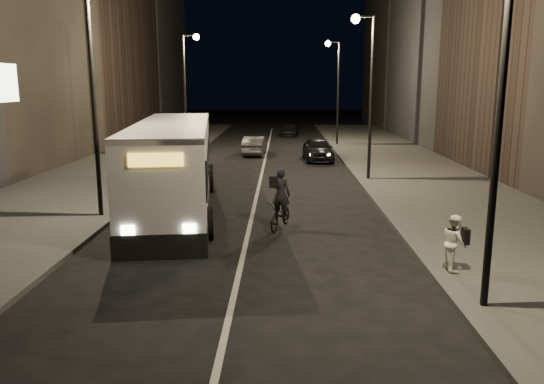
{
  "coord_description": "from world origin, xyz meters",
  "views": [
    {
      "loc": [
        1.13,
        -15.04,
        4.94
      ],
      "look_at": [
        0.81,
        1.81,
        1.5
      ],
      "focal_mm": 35.0,
      "sensor_mm": 36.0,
      "label": 1
    }
  ],
  "objects_px": {
    "streetlight_right_mid": "(367,75)",
    "city_bus": "(174,162)",
    "streetlight_right_far": "(335,79)",
    "streetlight_right_near": "(491,63)",
    "streetlight_left_far": "(188,78)",
    "car_near": "(318,149)",
    "pedestrian_woman": "(454,243)",
    "cyclist_on_bicycle": "(281,209)",
    "car_far": "(290,130)",
    "car_mid": "(255,145)",
    "streetlight_left_near": "(99,72)"
  },
  "relations": [
    {
      "from": "cyclist_on_bicycle",
      "to": "car_far",
      "type": "bearing_deg",
      "value": 106.94
    },
    {
      "from": "streetlight_right_near",
      "to": "car_far",
      "type": "relative_size",
      "value": 2.06
    },
    {
      "from": "city_bus",
      "to": "car_near",
      "type": "xyz_separation_m",
      "value": [
        6.65,
        13.86,
        -1.14
      ]
    },
    {
      "from": "streetlight_right_far",
      "to": "car_far",
      "type": "xyz_separation_m",
      "value": [
        -3.46,
        8.47,
        -4.79
      ]
    },
    {
      "from": "streetlight_right_near",
      "to": "car_far",
      "type": "height_order",
      "value": "streetlight_right_near"
    },
    {
      "from": "cyclist_on_bicycle",
      "to": "streetlight_right_mid",
      "type": "bearing_deg",
      "value": 83.64
    },
    {
      "from": "pedestrian_woman",
      "to": "car_mid",
      "type": "xyz_separation_m",
      "value": [
        -6.42,
        24.11,
        -0.24
      ]
    },
    {
      "from": "streetlight_right_mid",
      "to": "car_near",
      "type": "relative_size",
      "value": 1.84
    },
    {
      "from": "cyclist_on_bicycle",
      "to": "car_near",
      "type": "bearing_deg",
      "value": 100.19
    },
    {
      "from": "streetlight_left_near",
      "to": "car_near",
      "type": "bearing_deg",
      "value": 60.53
    },
    {
      "from": "streetlight_left_near",
      "to": "city_bus",
      "type": "xyz_separation_m",
      "value": [
        2.17,
        1.74,
        -3.47
      ]
    },
    {
      "from": "streetlight_left_far",
      "to": "city_bus",
      "type": "relative_size",
      "value": 0.62
    },
    {
      "from": "streetlight_left_near",
      "to": "cyclist_on_bicycle",
      "type": "relative_size",
      "value": 3.74
    },
    {
      "from": "streetlight_right_far",
      "to": "city_bus",
      "type": "xyz_separation_m",
      "value": [
        -8.5,
        -22.26,
        -3.47
      ]
    },
    {
      "from": "streetlight_right_near",
      "to": "cyclist_on_bicycle",
      "type": "bearing_deg",
      "value": 122.12
    },
    {
      "from": "streetlight_right_far",
      "to": "city_bus",
      "type": "distance_m",
      "value": 24.08
    },
    {
      "from": "car_far",
      "to": "pedestrian_woman",
      "type": "bearing_deg",
      "value": -77.11
    },
    {
      "from": "pedestrian_woman",
      "to": "car_mid",
      "type": "distance_m",
      "value": 24.96
    },
    {
      "from": "streetlight_right_mid",
      "to": "city_bus",
      "type": "xyz_separation_m",
      "value": [
        -8.5,
        -6.26,
        -3.47
      ]
    },
    {
      "from": "streetlight_right_near",
      "to": "pedestrian_woman",
      "type": "relative_size",
      "value": 5.46
    },
    {
      "from": "streetlight_right_near",
      "to": "streetlight_right_far",
      "type": "height_order",
      "value": "same"
    },
    {
      "from": "streetlight_right_far",
      "to": "city_bus",
      "type": "height_order",
      "value": "streetlight_right_far"
    },
    {
      "from": "city_bus",
      "to": "pedestrian_woman",
      "type": "relative_size",
      "value": 8.8
    },
    {
      "from": "streetlight_right_far",
      "to": "car_mid",
      "type": "bearing_deg",
      "value": -137.41
    },
    {
      "from": "streetlight_right_mid",
      "to": "streetlight_right_far",
      "type": "bearing_deg",
      "value": 90.0
    },
    {
      "from": "streetlight_left_far",
      "to": "cyclist_on_bicycle",
      "type": "bearing_deg",
      "value": -71.54
    },
    {
      "from": "streetlight_right_far",
      "to": "car_mid",
      "type": "height_order",
      "value": "streetlight_right_far"
    },
    {
      "from": "streetlight_right_near",
      "to": "car_near",
      "type": "distance_m",
      "value": 24.12
    },
    {
      "from": "streetlight_right_near",
      "to": "streetlight_right_far",
      "type": "xyz_separation_m",
      "value": [
        0.0,
        32.0,
        0.0
      ]
    },
    {
      "from": "streetlight_left_near",
      "to": "city_bus",
      "type": "bearing_deg",
      "value": 38.74
    },
    {
      "from": "streetlight_left_near",
      "to": "pedestrian_woman",
      "type": "bearing_deg",
      "value": -27.69
    },
    {
      "from": "streetlight_left_near",
      "to": "car_near",
      "type": "height_order",
      "value": "streetlight_left_near"
    },
    {
      "from": "streetlight_right_mid",
      "to": "city_bus",
      "type": "height_order",
      "value": "streetlight_right_mid"
    },
    {
      "from": "cyclist_on_bicycle",
      "to": "pedestrian_woman",
      "type": "bearing_deg",
      "value": -26.56
    },
    {
      "from": "city_bus",
      "to": "pedestrian_woman",
      "type": "bearing_deg",
      "value": -47.75
    },
    {
      "from": "streetlight_right_mid",
      "to": "car_far",
      "type": "xyz_separation_m",
      "value": [
        -3.46,
        24.47,
        -4.79
      ]
    },
    {
      "from": "cyclist_on_bicycle",
      "to": "pedestrian_woman",
      "type": "relative_size",
      "value": 1.46
    },
    {
      "from": "city_bus",
      "to": "car_far",
      "type": "xyz_separation_m",
      "value": [
        5.04,
        30.74,
        -1.32
      ]
    },
    {
      "from": "streetlight_right_near",
      "to": "pedestrian_woman",
      "type": "bearing_deg",
      "value": 82.58
    },
    {
      "from": "car_far",
      "to": "city_bus",
      "type": "bearing_deg",
      "value": -92.03
    },
    {
      "from": "city_bus",
      "to": "car_near",
      "type": "distance_m",
      "value": 15.42
    },
    {
      "from": "streetlight_right_mid",
      "to": "streetlight_left_near",
      "type": "distance_m",
      "value": 13.33
    },
    {
      "from": "car_far",
      "to": "streetlight_left_near",
      "type": "bearing_deg",
      "value": -95.23
    },
    {
      "from": "streetlight_right_near",
      "to": "city_bus",
      "type": "relative_size",
      "value": 0.62
    },
    {
      "from": "pedestrian_woman",
      "to": "streetlight_right_mid",
      "type": "bearing_deg",
      "value": 1.46
    },
    {
      "from": "streetlight_right_mid",
      "to": "streetlight_left_near",
      "type": "relative_size",
      "value": 1.0
    },
    {
      "from": "city_bus",
      "to": "car_mid",
      "type": "height_order",
      "value": "city_bus"
    },
    {
      "from": "car_mid",
      "to": "cyclist_on_bicycle",
      "type": "bearing_deg",
      "value": 99.1
    },
    {
      "from": "streetlight_right_far",
      "to": "car_mid",
      "type": "distance_m",
      "value": 9.56
    },
    {
      "from": "streetlight_left_far",
      "to": "car_near",
      "type": "height_order",
      "value": "streetlight_left_far"
    }
  ]
}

